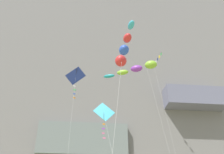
{
  "coord_description": "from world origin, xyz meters",
  "views": [
    {
      "loc": [
        0.62,
        -2.42,
        3.69
      ],
      "look_at": [
        2.98,
        21.01,
        18.08
      ],
      "focal_mm": 41.97,
      "sensor_mm": 36.0,
      "label": 1
    }
  ],
  "objects_px": {
    "kite_diamond_mid_right": "(75,78)",
    "kite_banner_upper_right": "(160,70)",
    "kite_windsock_high_right": "(124,51)",
    "kite_windsock_upper_mid": "(138,68)",
    "kite_diamond_high_center": "(104,114)"
  },
  "relations": [
    {
      "from": "kite_banner_upper_right",
      "to": "kite_windsock_high_right",
      "type": "xyz_separation_m",
      "value": [
        -10.4,
        -24.74,
        -15.18
      ]
    },
    {
      "from": "kite_windsock_high_right",
      "to": "kite_banner_upper_right",
      "type": "bearing_deg",
      "value": 67.19
    },
    {
      "from": "kite_diamond_mid_right",
      "to": "kite_banner_upper_right",
      "type": "bearing_deg",
      "value": 38.01
    },
    {
      "from": "kite_windsock_upper_mid",
      "to": "kite_windsock_high_right",
      "type": "distance_m",
      "value": 13.69
    },
    {
      "from": "kite_diamond_mid_right",
      "to": "kite_windsock_high_right",
      "type": "relative_size",
      "value": 1.45
    },
    {
      "from": "kite_banner_upper_right",
      "to": "kite_windsock_upper_mid",
      "type": "distance_m",
      "value": 17.26
    },
    {
      "from": "kite_banner_upper_right",
      "to": "kite_diamond_mid_right",
      "type": "xyz_separation_m",
      "value": [
        -14.34,
        -11.2,
        -9.42
      ]
    },
    {
      "from": "kite_banner_upper_right",
      "to": "kite_windsock_upper_mid",
      "type": "bearing_deg",
      "value": -117.81
    },
    {
      "from": "kite_banner_upper_right",
      "to": "kite_windsock_upper_mid",
      "type": "xyz_separation_m",
      "value": [
        -6.94,
        -13.15,
        -8.77
      ]
    },
    {
      "from": "kite_diamond_mid_right",
      "to": "kite_windsock_upper_mid",
      "type": "distance_m",
      "value": 7.68
    },
    {
      "from": "kite_diamond_mid_right",
      "to": "kite_windsock_high_right",
      "type": "bearing_deg",
      "value": -73.79
    },
    {
      "from": "kite_diamond_mid_right",
      "to": "kite_windsock_high_right",
      "type": "distance_m",
      "value": 15.23
    },
    {
      "from": "kite_banner_upper_right",
      "to": "kite_diamond_high_center",
      "type": "relative_size",
      "value": 2.08
    },
    {
      "from": "kite_windsock_high_right",
      "to": "kite_windsock_upper_mid",
      "type": "bearing_deg",
      "value": 73.36
    },
    {
      "from": "kite_banner_upper_right",
      "to": "kite_windsock_high_right",
      "type": "height_order",
      "value": "kite_banner_upper_right"
    }
  ]
}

